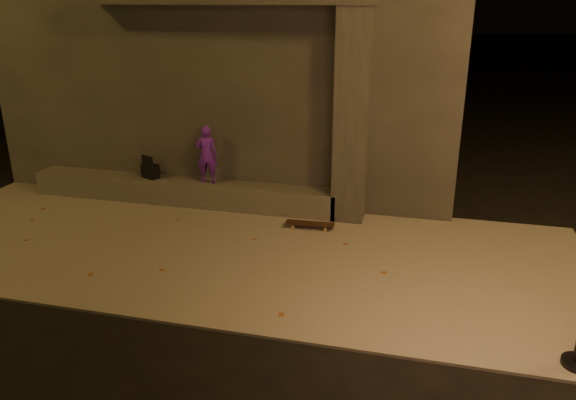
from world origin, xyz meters
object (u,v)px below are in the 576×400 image
(backpack, at_px, (150,170))
(skateboard, at_px, (310,224))
(column, at_px, (352,118))
(skateboarder, at_px, (207,154))

(backpack, height_order, skateboard, backpack)
(column, distance_m, skateboard, 1.93)
(skateboarder, relative_size, backpack, 2.41)
(backpack, bearing_deg, skateboarder, 23.14)
(skateboarder, bearing_deg, skateboard, 153.79)
(column, relative_size, skateboard, 4.27)
(backpack, bearing_deg, column, 23.14)
(skateboarder, xyz_separation_m, backpack, (-1.17, 0.00, -0.39))
(skateboarder, bearing_deg, column, 171.01)
(skateboard, bearing_deg, column, 46.89)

